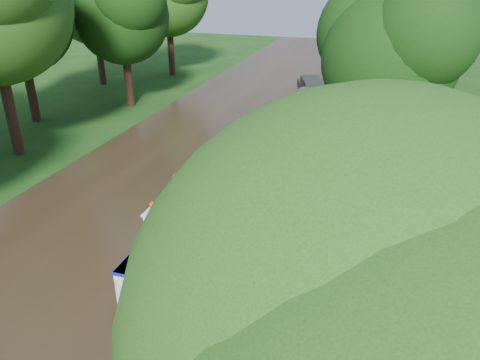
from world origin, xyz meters
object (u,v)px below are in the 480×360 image
second_boat (312,89)px  pedestrian_pink (345,79)px  plant_boat (208,200)px  sandwich_board (239,289)px

second_boat → pedestrian_pink: size_ratio=4.11×
plant_boat → second_boat: size_ratio=2.07×
plant_boat → pedestrian_pink: size_ratio=8.51×
sandwich_board → plant_boat: bearing=117.8°
plant_boat → pedestrian_pink: plant_boat is taller
second_boat → pedestrian_pink: (2.25, 2.38, 0.34)m
plant_boat → sandwich_board: (2.70, -4.42, -0.33)m
second_boat → sandwich_board: 24.83m
second_boat → pedestrian_pink: 3.29m
sandwich_board → pedestrian_pink: pedestrian_pink is taller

